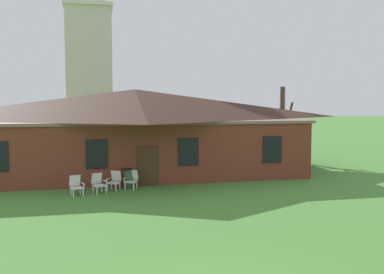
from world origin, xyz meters
name	(u,v)px	position (x,y,z in m)	size (l,w,h in m)	color
brick_building	(135,130)	(0.00, 19.32, 2.65)	(19.97, 10.40, 5.20)	brown
dome_tower	(89,55)	(-3.06, 41.21, 9.41)	(5.18, 5.18, 20.47)	beige
lawn_chair_by_porch	(76,185)	(-3.39, 12.67, 0.50)	(0.76, 0.81, 0.96)	white
lawn_chair_near_door	(98,183)	(-2.35, 13.04, 0.50)	(0.80, 0.84, 0.96)	silver
lawn_chair_left_end	(115,180)	(-1.55, 13.59, 0.50)	(0.82, 0.86, 0.96)	silver
lawn_chair_middle	(132,179)	(-0.68, 13.69, 0.50)	(0.81, 0.85, 0.96)	silver
bare_tree_beside_building	(282,122)	(11.05, 21.63, 2.89)	(1.70, 1.63, 5.50)	brown
trash_bin	(128,178)	(-0.84, 14.02, 0.50)	(0.56, 0.56, 0.98)	#335638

